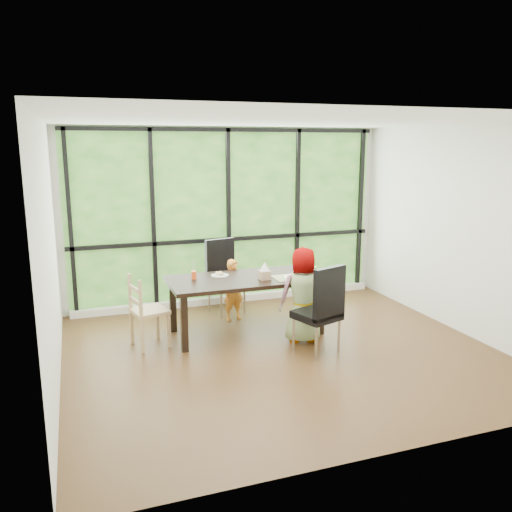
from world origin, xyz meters
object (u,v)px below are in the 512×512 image
at_px(chair_window_leather, 226,277).
at_px(orange_cup, 194,275).
at_px(child_older, 304,295).
at_px(white_mug, 307,268).
at_px(tissue_box, 265,275).
at_px(child_toddler, 234,290).
at_px(plate_far, 220,275).
at_px(plate_near, 294,277).
at_px(chair_end_beech, 149,311).
at_px(green_cup, 314,272).
at_px(dining_table, 246,305).
at_px(chair_interior_leather, 317,309).

xyz_separation_m(chair_window_leather, orange_cup, (-0.64, -0.73, 0.26)).
xyz_separation_m(child_older, white_mug, (0.30, 0.58, 0.19)).
bearing_deg(tissue_box, child_toddler, 105.46).
height_order(plate_far, orange_cup, orange_cup).
height_order(child_older, plate_near, child_older).
xyz_separation_m(chair_end_beech, child_older, (1.85, -0.48, 0.15)).
bearing_deg(green_cup, orange_cup, 164.30).
bearing_deg(chair_end_beech, plate_far, -89.39).
bearing_deg(green_cup, white_mug, 79.85).
xyz_separation_m(chair_window_leather, plate_near, (0.60, -1.09, 0.22)).
bearing_deg(green_cup, dining_table, 162.76).
relative_size(chair_end_beech, tissue_box, 6.80).
xyz_separation_m(chair_end_beech, tissue_box, (1.46, -0.12, 0.36)).
height_order(dining_table, green_cup, green_cup).
height_order(chair_interior_leather, plate_far, chair_interior_leather).
height_order(plate_near, white_mug, white_mug).
height_order(child_toddler, plate_near, child_toddler).
bearing_deg(orange_cup, tissue_box, -20.27).
bearing_deg(dining_table, chair_interior_leather, -56.96).
height_order(chair_window_leather, plate_near, chair_window_leather).
height_order(chair_interior_leather, tissue_box, chair_interior_leather).
xyz_separation_m(orange_cup, green_cup, (1.49, -0.42, 0.02)).
xyz_separation_m(child_toddler, green_cup, (0.84, -0.82, 0.38)).
xyz_separation_m(dining_table, tissue_box, (0.20, -0.15, 0.43)).
xyz_separation_m(chair_end_beech, child_toddler, (1.26, 0.60, -0.01)).
relative_size(chair_window_leather, child_older, 0.90).
bearing_deg(green_cup, child_older, -133.18).
bearing_deg(orange_cup, white_mug, -3.72).
bearing_deg(plate_near, tissue_box, 172.57).
bearing_deg(plate_far, tissue_box, -35.62).
bearing_deg(dining_table, orange_cup, 166.31).
distance_m(child_older, white_mug, 0.68).
distance_m(chair_end_beech, white_mug, 2.19).
distance_m(orange_cup, white_mug, 1.55).
xyz_separation_m(chair_window_leather, green_cup, (0.85, -1.14, 0.28)).
distance_m(dining_table, plate_far, 0.52).
distance_m(chair_end_beech, plate_far, 1.04).
bearing_deg(chair_interior_leather, tissue_box, -81.46).
bearing_deg(orange_cup, child_toddler, 31.50).
bearing_deg(chair_window_leather, plate_near, -73.86).
xyz_separation_m(child_older, tissue_box, (-0.39, 0.37, 0.20)).
xyz_separation_m(plate_far, plate_near, (0.88, -0.41, 0.00)).
bearing_deg(tissue_box, child_older, -42.97).
relative_size(chair_end_beech, child_older, 0.75).
xyz_separation_m(chair_interior_leather, child_toddler, (-0.58, 1.45, -0.10)).
relative_size(child_toddler, plate_near, 3.46).
bearing_deg(green_cup, tissue_box, 170.70).
bearing_deg(plate_near, child_toddler, 127.34).
relative_size(chair_window_leather, plate_near, 4.28).
height_order(chair_end_beech, plate_near, chair_end_beech).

